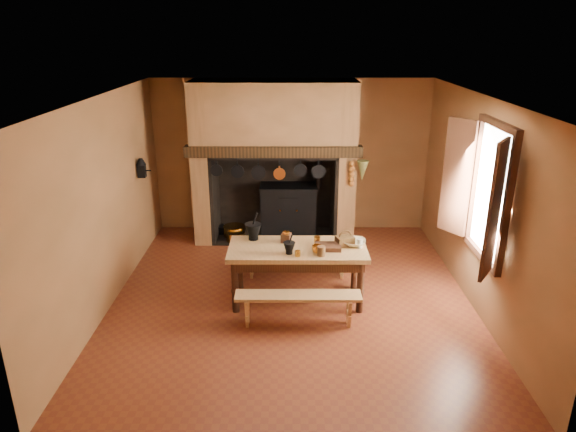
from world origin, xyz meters
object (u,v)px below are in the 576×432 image
at_px(wicker_basket, 345,240).
at_px(coffee_grinder, 286,237).
at_px(mixing_bowl, 354,243).
at_px(bench_front, 298,302).
at_px(work_table, 298,256).
at_px(iron_range, 289,209).

bearing_deg(wicker_basket, coffee_grinder, 152.85).
xyz_separation_m(mixing_bowl, wicker_basket, (-0.13, -0.00, 0.04)).
height_order(bench_front, coffee_grinder, coffee_grinder).
distance_m(work_table, bench_front, 0.74).
height_order(work_table, coffee_grinder, coffee_grinder).
bearing_deg(mixing_bowl, bench_front, -137.06).
bearing_deg(wicker_basket, bench_front, -150.92).
height_order(coffee_grinder, mixing_bowl, coffee_grinder).
bearing_deg(wicker_basket, mixing_bowl, -17.01).
bearing_deg(iron_range, mixing_bowl, -69.80).
bearing_deg(bench_front, wicker_basket, 48.12).
xyz_separation_m(work_table, coffee_grinder, (-0.16, 0.18, 0.20)).
bearing_deg(work_table, mixing_bowl, 5.28).
distance_m(iron_range, wicker_basket, 2.60).
height_order(bench_front, wicker_basket, wicker_basket).
distance_m(iron_range, coffee_grinder, 2.37).
bearing_deg(work_table, coffee_grinder, 130.66).
height_order(mixing_bowl, wicker_basket, wicker_basket).
relative_size(bench_front, mixing_bowl, 5.22).
distance_m(bench_front, wicker_basket, 1.11).
distance_m(work_table, mixing_bowl, 0.80).
xyz_separation_m(coffee_grinder, mixing_bowl, (0.93, -0.11, -0.04)).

